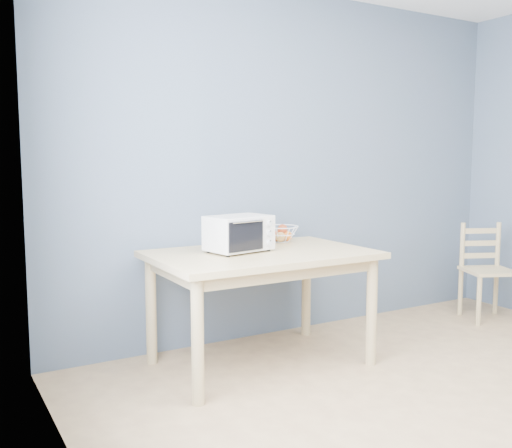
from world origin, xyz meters
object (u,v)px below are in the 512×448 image
dining_table (261,267)px  fruit_basket (281,234)px  dining_chair (486,272)px  toaster_oven (237,233)px

dining_table → fruit_basket: bearing=40.9°
dining_table → dining_chair: bearing=-0.4°
dining_table → dining_chair: size_ratio=1.74×
fruit_basket → dining_table: bearing=-139.1°
dining_table → fruit_basket: size_ratio=5.26×
toaster_oven → dining_chair: toaster_oven is taller
fruit_basket → dining_chair: bearing=-9.4°
toaster_oven → dining_table: bearing=-33.3°
toaster_oven → dining_chair: 2.39m
toaster_oven → dining_chair: bearing=-13.0°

